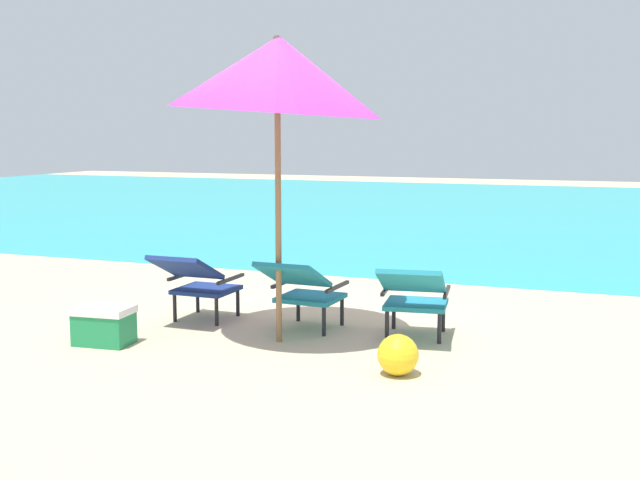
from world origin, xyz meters
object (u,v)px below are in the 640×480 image
lounge_chair_right (414,294)px  beach_ball (398,355)px  lounge_chair_center (302,287)px  cooler_box (104,325)px  beach_umbrella_center (277,75)px  lounge_chair_left (197,280)px

lounge_chair_right → beach_ball: lounge_chair_right is taller
lounge_chair_center → beach_ball: (1.11, -0.91, -0.25)m
lounge_chair_center → cooler_box: (-1.40, -0.95, -0.24)m
beach_ball → cooler_box: bearing=-179.1°
lounge_chair_right → beach_ball: bearing=-82.3°
lounge_chair_center → beach_ball: lounge_chair_center is taller
lounge_chair_center → beach_umbrella_center: size_ratio=0.35×
lounge_chair_center → beach_umbrella_center: beach_umbrella_center is taller
cooler_box → lounge_chair_left: bearing=69.4°
lounge_chair_center → lounge_chair_right: same height
lounge_chair_right → beach_umbrella_center: (-1.05, -0.42, 1.81)m
cooler_box → lounge_chair_right: bearing=23.1°
lounge_chair_left → lounge_chair_center: same height
beach_umbrella_center → lounge_chair_left: bearing=160.7°
lounge_chair_left → lounge_chair_center: 1.04m
beach_umbrella_center → cooler_box: beach_umbrella_center is taller
cooler_box → beach_ball: bearing=0.9°
lounge_chair_center → lounge_chair_right: size_ratio=0.96×
lounge_chair_center → beach_ball: 1.46m
lounge_chair_right → beach_ball: 1.01m
beach_ball → cooler_box: (-2.51, -0.04, 0.01)m
beach_umbrella_center → lounge_chair_center: bearing=78.7°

